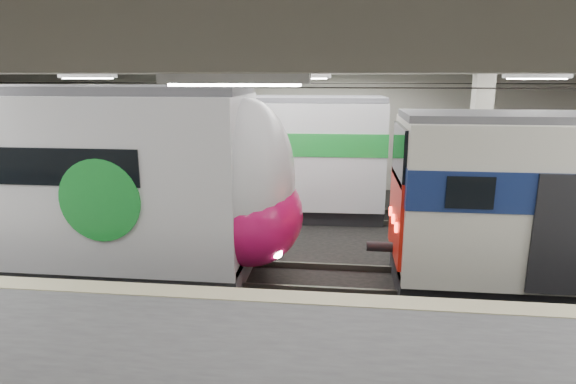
# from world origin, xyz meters

# --- Properties ---
(station_hall) EXTENTS (36.00, 24.00, 5.75)m
(station_hall) POSITION_xyz_m (0.00, -1.74, 3.24)
(station_hall) COLOR black
(station_hall) RESTS_ON ground
(modern_emu) EXTENTS (14.82, 3.06, 4.73)m
(modern_emu) POSITION_xyz_m (-6.52, -0.00, 2.32)
(modern_emu) COLOR silver
(modern_emu) RESTS_ON ground
(far_train) EXTENTS (13.31, 3.08, 4.26)m
(far_train) POSITION_xyz_m (-4.03, 5.50, 2.20)
(far_train) COLOR silver
(far_train) RESTS_ON ground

